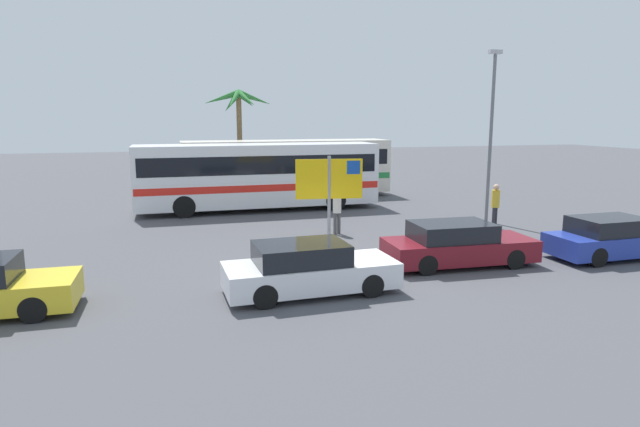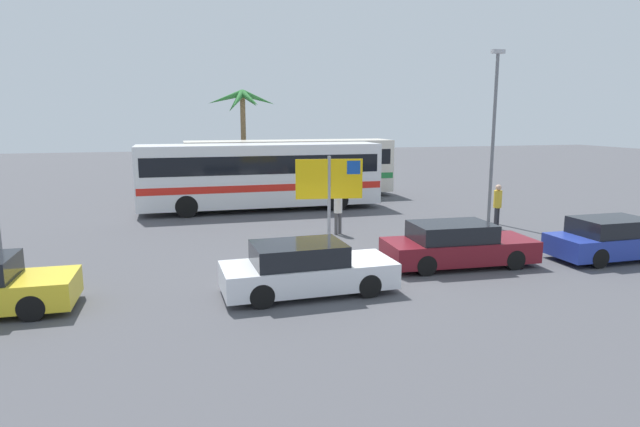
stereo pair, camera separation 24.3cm
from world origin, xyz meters
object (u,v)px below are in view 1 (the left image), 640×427
at_px(bus_front_coach, 258,173).
at_px(ferry_sign, 331,183).
at_px(car_maroon, 457,245).
at_px(pedestrian_crossing_lot, 495,202).
at_px(car_white, 308,269).
at_px(bus_rear_coach, 287,166).
at_px(pedestrian_by_bus, 337,208).
at_px(car_blue, 613,238).

xyz_separation_m(bus_front_coach, ferry_sign, (0.94, -8.79, 0.54)).
bearing_deg(car_maroon, pedestrian_crossing_lot, 48.62).
bearing_deg(car_white, pedestrian_crossing_lot, 29.90).
relative_size(bus_rear_coach, pedestrian_by_bus, 6.62).
bearing_deg(ferry_sign, bus_front_coach, 104.57).
bearing_deg(bus_front_coach, ferry_sign, -83.89).
distance_m(bus_rear_coach, pedestrian_by_bus, 9.97).
relative_size(bus_front_coach, pedestrian_by_bus, 6.62).
bearing_deg(bus_front_coach, car_white, -93.83).
bearing_deg(car_white, bus_rear_coach, 77.63).
height_order(car_maroon, pedestrian_crossing_lot, pedestrian_crossing_lot).
bearing_deg(bus_front_coach, bus_rear_coach, 58.91).
xyz_separation_m(bus_rear_coach, car_white, (-3.08, -16.40, -1.15)).
bearing_deg(bus_rear_coach, pedestrian_crossing_lot, -59.93).
xyz_separation_m(car_maroon, pedestrian_by_bus, (-2.17, 5.15, 0.38)).
distance_m(bus_front_coach, car_maroon, 12.18).
relative_size(car_white, pedestrian_by_bus, 2.56).
bearing_deg(pedestrian_by_bus, bus_front_coach, -1.12).
height_order(bus_rear_coach, car_maroon, bus_rear_coach).
bearing_deg(bus_front_coach, car_blue, -51.97).
bearing_deg(bus_front_coach, car_maroon, -69.96).
distance_m(pedestrian_by_bus, pedestrian_crossing_lot, 6.47).
distance_m(ferry_sign, car_white, 4.62).
bearing_deg(car_white, car_blue, 2.25).
distance_m(ferry_sign, pedestrian_crossing_lot, 7.79).
bearing_deg(car_white, bus_front_coach, 84.43).
distance_m(bus_rear_coach, ferry_sign, 12.57).
relative_size(bus_front_coach, pedestrian_crossing_lot, 6.34).
bearing_deg(car_blue, ferry_sign, 158.81).
bearing_deg(bus_rear_coach, car_blue, -65.51).
distance_m(bus_front_coach, car_white, 12.78).
xyz_separation_m(bus_rear_coach, pedestrian_by_bus, (-0.24, -9.94, -0.76)).
distance_m(car_maroon, pedestrian_by_bus, 5.60).
xyz_separation_m(ferry_sign, car_maroon, (3.21, -2.60, -1.69)).
bearing_deg(car_maroon, car_blue, -3.80).
distance_m(car_maroon, car_white, 5.17).
bearing_deg(ferry_sign, car_white, -106.15).
bearing_deg(car_maroon, car_white, -162.65).
height_order(car_blue, pedestrian_by_bus, pedestrian_by_bus).
bearing_deg(pedestrian_crossing_lot, car_maroon, -76.06).
relative_size(bus_rear_coach, car_maroon, 2.49).
distance_m(bus_rear_coach, car_white, 16.73).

